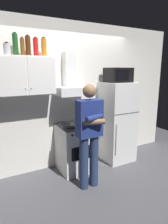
% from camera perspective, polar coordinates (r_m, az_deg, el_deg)
% --- Properties ---
extents(ground_plane, '(7.00, 7.00, 0.00)m').
position_cam_1_polar(ground_plane, '(3.68, 0.00, -17.79)').
color(ground_plane, '#4C4C51').
extents(back_wall_tiled, '(4.80, 0.10, 2.70)m').
position_cam_1_polar(back_wall_tiled, '(3.75, -4.37, 4.71)').
color(back_wall_tiled, silver).
rests_on(back_wall_tiled, ground_plane).
extents(upper_cabinet, '(0.90, 0.37, 0.60)m').
position_cam_1_polar(upper_cabinet, '(3.24, -16.86, 10.13)').
color(upper_cabinet, white).
extents(stove_oven, '(0.60, 0.62, 0.87)m').
position_cam_1_polar(stove_oven, '(3.66, -2.58, -10.36)').
color(stove_oven, white).
rests_on(stove_oven, ground_plane).
extents(range_hood, '(0.60, 0.44, 0.75)m').
position_cam_1_polar(range_hood, '(3.50, -3.68, 8.25)').
color(range_hood, white).
extents(refrigerator, '(0.60, 0.62, 1.60)m').
position_cam_1_polar(refrigerator, '(4.02, 9.64, -2.90)').
color(refrigerator, silver).
rests_on(refrigerator, ground_plane).
extents(microwave, '(0.48, 0.37, 0.28)m').
position_cam_1_polar(microwave, '(3.90, 9.97, 10.61)').
color(microwave, black).
rests_on(microwave, refrigerator).
extents(person_standing, '(0.38, 0.33, 1.64)m').
position_cam_1_polar(person_standing, '(2.97, 1.58, -6.19)').
color(person_standing, navy).
rests_on(person_standing, ground_plane).
extents(cooking_pot, '(0.30, 0.20, 0.11)m').
position_cam_1_polar(cooking_pot, '(3.46, 0.14, -3.02)').
color(cooking_pot, '#B7BABF').
rests_on(cooking_pot, stove_oven).
extents(bottle_wine_green, '(0.08, 0.08, 0.34)m').
position_cam_1_polar(bottle_wine_green, '(3.26, -19.46, 18.11)').
color(bottle_wine_green, '#19471E').
rests_on(bottle_wine_green, upper_cabinet).
extents(bottle_canister_steel, '(0.10, 0.10, 0.18)m').
position_cam_1_polar(bottle_canister_steel, '(3.18, -21.63, 16.73)').
color(bottle_canister_steel, '#B2B5BA').
rests_on(bottle_canister_steel, upper_cabinet).
extents(bottle_beer_brown, '(0.06, 0.06, 0.28)m').
position_cam_1_polar(bottle_beer_brown, '(3.25, -17.58, 17.72)').
color(bottle_beer_brown, brown).
rests_on(bottle_beer_brown, upper_cabinet).
extents(bottle_liquor_amber, '(0.08, 0.08, 0.30)m').
position_cam_1_polar(bottle_liquor_amber, '(3.34, -11.67, 18.05)').
color(bottle_liquor_amber, '#B7721E').
rests_on(bottle_liquor_amber, upper_cabinet).
extents(bottle_rum_dark, '(0.08, 0.08, 0.31)m').
position_cam_1_polar(bottle_rum_dark, '(3.28, -16.07, 18.07)').
color(bottle_rum_dark, '#47230F').
rests_on(bottle_rum_dark, upper_cabinet).
extents(bottle_soda_red, '(0.08, 0.08, 0.28)m').
position_cam_1_polar(bottle_soda_red, '(3.28, -13.94, 17.94)').
color(bottle_soda_red, red).
rests_on(bottle_soda_red, upper_cabinet).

